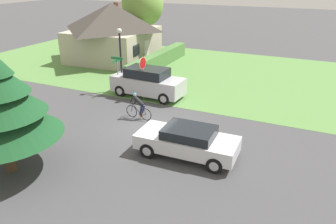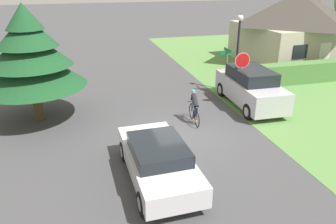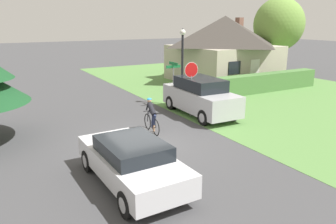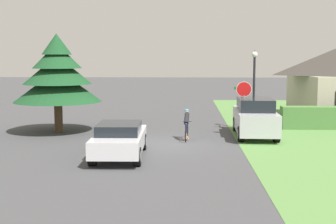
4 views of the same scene
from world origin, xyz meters
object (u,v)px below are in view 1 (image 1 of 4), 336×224
sedan_left_lane (187,141)px  deciduous_tree_right (142,5)px  street_name_sign (117,68)px  cyclist (139,107)px  street_lamp (120,51)px  cottage_house (113,31)px  stop_sign (143,69)px  parked_suv_right (148,83)px

sedan_left_lane → deciduous_tree_right: (20.04, 13.19, 3.67)m
street_name_sign → cyclist: bearing=-132.6°
street_lamp → cottage_house: bearing=36.7°
stop_sign → cottage_house: bearing=-134.6°
street_lamp → deciduous_tree_right: deciduous_tree_right is taller
cottage_house → street_name_sign: cottage_house is taller
sedan_left_lane → street_name_sign: 9.22m
sedan_left_lane → stop_sign: stop_sign is taller
cottage_house → stop_sign: size_ratio=3.01×
cottage_house → cyclist: 14.30m
cyclist → parked_suv_right: (3.42, 1.24, 0.23)m
cottage_house → deciduous_tree_right: size_ratio=1.23×
stop_sign → deciduous_tree_right: size_ratio=0.41×
parked_suv_right → street_lamp: 2.83m
parked_suv_right → sedan_left_lane: bearing=132.3°
stop_sign → cyclist: bearing=26.2°
parked_suv_right → stop_sign: (-0.57, 0.01, 1.02)m
sedan_left_lane → cyclist: 4.76m
stop_sign → deciduous_tree_right: (14.55, 7.98, 2.43)m
stop_sign → street_lamp: (0.79, 2.11, 0.83)m
parked_suv_right → street_lamp: street_lamp is taller
cottage_house → stop_sign: (-8.19, -7.63, -0.68)m
parked_suv_right → street_lamp: (0.22, 2.12, 1.85)m
sedan_left_lane → parked_suv_right: bearing=-50.9°
deciduous_tree_right → parked_suv_right: bearing=-150.2°
cyclist → street_name_sign: 4.55m
stop_sign → street_name_sign: stop_sign is taller
sedan_left_lane → parked_suv_right: (6.07, 5.20, 0.22)m
sedan_left_lane → parked_suv_right: parked_suv_right is taller
deciduous_tree_right → stop_sign: bearing=-151.2°
parked_suv_right → street_lamp: size_ratio=1.11×
sedan_left_lane → cyclist: bearing=-35.2°
street_lamp → cyclist: bearing=-137.2°
parked_suv_right → deciduous_tree_right: (13.98, 8.00, 3.45)m
stop_sign → sedan_left_lane: bearing=45.9°
parked_suv_right → deciduous_tree_right: deciduous_tree_right is taller
cottage_house → cyclist: bearing=-144.5°
street_lamp → deciduous_tree_right: size_ratio=0.64×
street_lamp → deciduous_tree_right: (13.76, 5.87, 1.60)m
cottage_house → cyclist: size_ratio=4.96×
street_name_sign → deciduous_tree_right: bearing=22.6°
cyclist → street_name_sign: street_name_sign is taller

